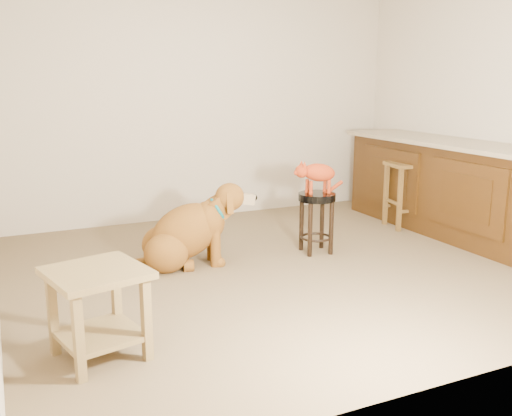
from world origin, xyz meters
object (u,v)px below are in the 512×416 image
padded_stool (317,211)px  tabby_kitten (316,174)px  side_table (98,300)px  wood_stool (406,194)px  golden_retriever (187,234)px

padded_stool → tabby_kitten: tabby_kitten is taller
side_table → tabby_kitten: tabby_kitten is taller
padded_stool → wood_stool: bearing=16.4°
wood_stool → side_table: wood_stool is taller
padded_stool → tabby_kitten: bearing=167.0°
padded_stool → side_table: size_ratio=0.90×
padded_stool → wood_stool: wood_stool is taller
wood_stool → side_table: 3.79m
wood_stool → tabby_kitten: size_ratio=1.30×
side_table → wood_stool: bearing=24.9°
side_table → golden_retriever: golden_retriever is taller
side_table → padded_stool: bearing=29.7°
padded_stool → side_table: (-2.12, -1.21, -0.04)m
golden_retriever → wood_stool: bearing=16.3°
wood_stool → golden_retriever: same height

